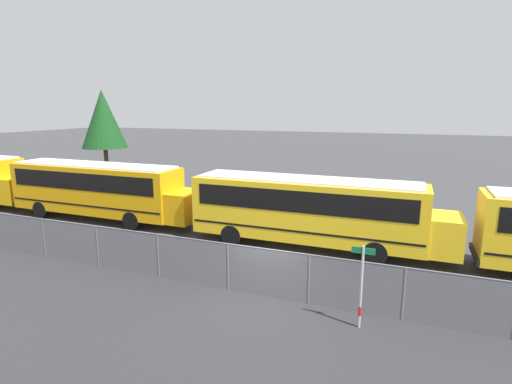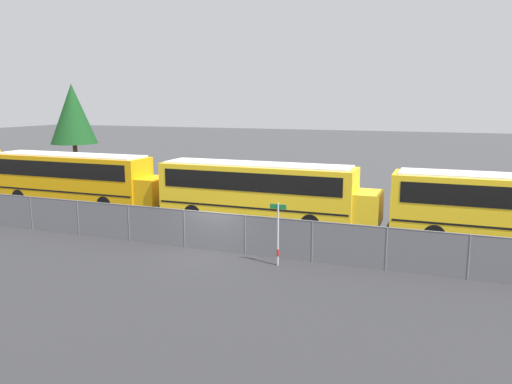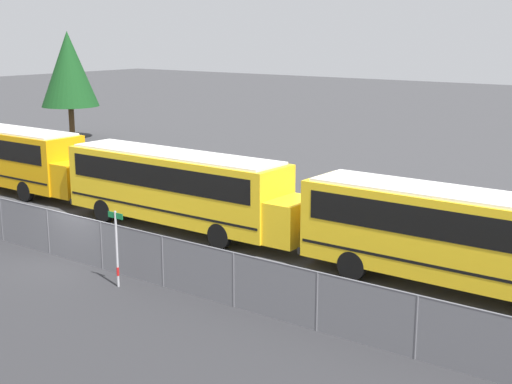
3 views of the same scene
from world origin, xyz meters
The scene contains 7 objects.
ground_plane centered at (0.00, 0.00, 0.00)m, with size 200.00×200.00×0.00m, color #38383A.
fence centered at (0.00, 0.00, 0.93)m, with size 76.90×0.07×1.82m.
school_bus_1 centered at (-12.89, 5.89, 2.03)m, with size 12.47×2.45×3.42m.
school_bus_2 centered at (0.22, 5.58, 2.03)m, with size 12.47×2.45×3.42m.
school_bus_3 centered at (13.12, 5.52, 2.03)m, with size 12.47×2.45×3.42m.
street_sign centered at (3.38, -0.94, 1.42)m, with size 0.70×0.09×2.67m.
tree_1 centered at (-25.18, 20.37, 5.55)m, with size 4.54×4.54×8.52m.
Camera 3 is at (20.90, -16.56, 8.55)m, focal length 50.00 mm.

